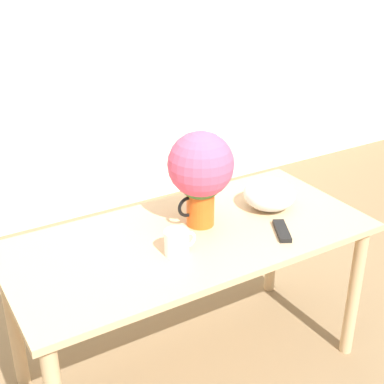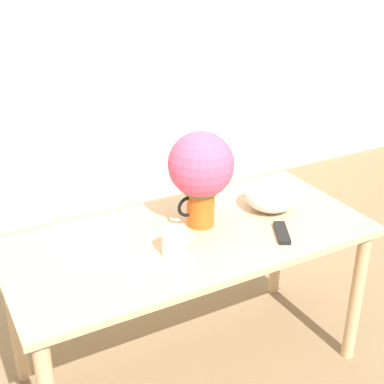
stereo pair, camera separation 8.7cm
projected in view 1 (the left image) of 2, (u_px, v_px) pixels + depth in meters
wall_back at (42, 38)px, 3.38m from camera, size 8.00×0.05×2.60m
table at (190, 254)px, 2.32m from camera, size 1.56×0.73×0.73m
flower_vase at (201, 171)px, 2.25m from camera, size 0.28×0.28×0.43m
coffee_mug at (177, 243)px, 2.11m from camera, size 0.14×0.10×0.10m
white_bowl at (270, 194)px, 2.47m from camera, size 0.24×0.24×0.14m
remote_control at (282, 231)px, 2.28m from camera, size 0.12×0.18×0.02m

